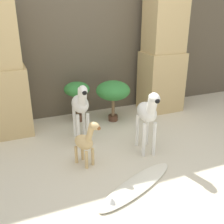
% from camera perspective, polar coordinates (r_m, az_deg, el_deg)
% --- Properties ---
extents(ground_plane, '(14.00, 14.00, 0.00)m').
position_cam_1_polar(ground_plane, '(2.60, 5.48, -12.63)').
color(ground_plane, beige).
extents(wall_back, '(6.40, 0.08, 2.20)m').
position_cam_1_polar(wall_back, '(3.75, -6.62, 16.07)').
color(wall_back, brown).
rests_on(wall_back, ground_plane).
extents(rock_pillar_left, '(0.57, 0.46, 1.57)m').
position_cam_1_polar(rock_pillar_left, '(3.32, -23.14, 7.32)').
color(rock_pillar_left, tan).
rests_on(rock_pillar_left, ground_plane).
extents(rock_pillar_right, '(0.57, 0.46, 1.73)m').
position_cam_1_polar(rock_pillar_right, '(3.93, 10.97, 11.92)').
color(rock_pillar_right, tan).
rests_on(rock_pillar_right, ground_plane).
extents(zebra_right, '(0.25, 0.48, 0.72)m').
position_cam_1_polar(zebra_right, '(2.73, 7.77, -0.19)').
color(zebra_right, white).
rests_on(zebra_right, ground_plane).
extents(zebra_left, '(0.21, 0.47, 0.72)m').
position_cam_1_polar(zebra_left, '(2.95, -6.84, 1.57)').
color(zebra_left, white).
rests_on(zebra_left, ground_plane).
extents(giraffe_figurine, '(0.24, 0.34, 0.50)m').
position_cam_1_polar(giraffe_figurine, '(2.56, -5.77, -6.30)').
color(giraffe_figurine, tan).
rests_on(giraffe_figurine, ground_plane).
extents(potted_palm_front, '(0.46, 0.46, 0.56)m').
position_cam_1_polar(potted_palm_front, '(3.51, 0.24, 4.54)').
color(potted_palm_front, '#513323').
rests_on(potted_palm_front, ground_plane).
extents(potted_palm_back, '(0.34, 0.34, 0.55)m').
position_cam_1_polar(potted_palm_back, '(3.54, -7.64, 4.31)').
color(potted_palm_back, '#513323').
rests_on(potted_palm_back, ground_plane).
extents(surfboard, '(0.94, 0.58, 0.07)m').
position_cam_1_polar(surfboard, '(2.39, 5.29, -15.60)').
color(surfboard, silver).
rests_on(surfboard, ground_plane).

